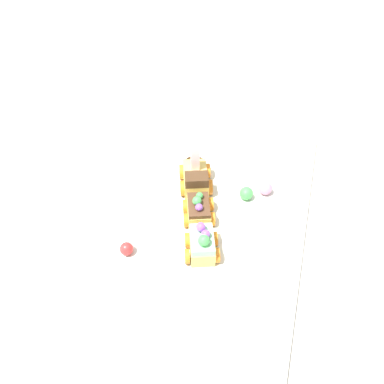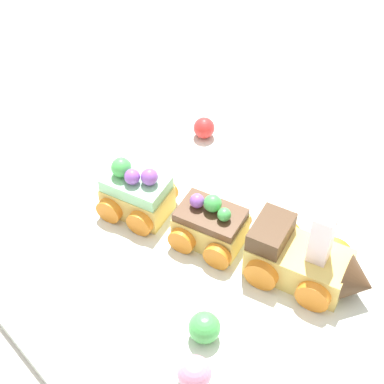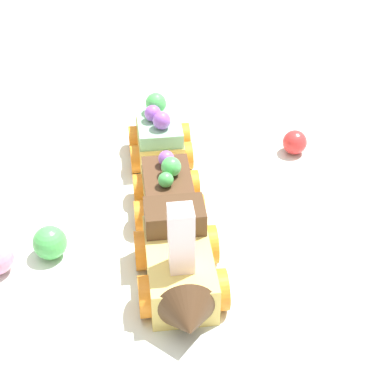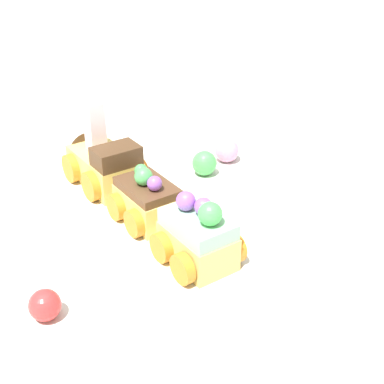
{
  "view_description": "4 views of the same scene",
  "coord_description": "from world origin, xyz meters",
  "px_view_note": "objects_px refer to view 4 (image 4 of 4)",
  "views": [
    {
      "loc": [
        -0.53,
        -0.13,
        0.62
      ],
      "look_at": [
        -0.0,
        0.03,
        0.05
      ],
      "focal_mm": 35.0,
      "sensor_mm": 36.0,
      "label": 1
    },
    {
      "loc": [
        0.29,
        -0.29,
        0.54
      ],
      "look_at": [
        -0.05,
        -0.0,
        0.08
      ],
      "focal_mm": 60.0,
      "sensor_mm": 36.0,
      "label": 2
    },
    {
      "loc": [
        0.43,
        0.14,
        0.41
      ],
      "look_at": [
        -0.02,
        0.04,
        0.05
      ],
      "focal_mm": 60.0,
      "sensor_mm": 36.0,
      "label": 3
    },
    {
      "loc": [
        -0.51,
        0.08,
        0.31
      ],
      "look_at": [
        -0.03,
        -0.04,
        0.04
      ],
      "focal_mm": 50.0,
      "sensor_mm": 36.0,
      "label": 4
    }
  ],
  "objects_px": {
    "cake_car_chocolate": "(148,201)",
    "gumball_pink": "(227,150)",
    "cake_train_locomotive": "(101,161)",
    "gumball_green": "(204,163)",
    "gumball_red": "(45,305)",
    "cake_car_mint": "(198,238)"
  },
  "relations": [
    {
      "from": "cake_train_locomotive",
      "to": "cake_car_mint",
      "type": "height_order",
      "value": "cake_train_locomotive"
    },
    {
      "from": "cake_car_chocolate",
      "to": "gumball_pink",
      "type": "xyz_separation_m",
      "value": [
        0.11,
        -0.12,
        -0.01
      ]
    },
    {
      "from": "cake_car_mint",
      "to": "gumball_green",
      "type": "bearing_deg",
      "value": -38.01
    },
    {
      "from": "cake_train_locomotive",
      "to": "cake_car_chocolate",
      "type": "distance_m",
      "value": 0.11
    },
    {
      "from": "cake_car_mint",
      "to": "gumball_pink",
      "type": "height_order",
      "value": "cake_car_mint"
    },
    {
      "from": "gumball_red",
      "to": "gumball_pink",
      "type": "height_order",
      "value": "gumball_pink"
    },
    {
      "from": "cake_car_chocolate",
      "to": "gumball_red",
      "type": "height_order",
      "value": "cake_car_chocolate"
    },
    {
      "from": "gumball_green",
      "to": "gumball_red",
      "type": "bearing_deg",
      "value": 138.06
    },
    {
      "from": "gumball_red",
      "to": "cake_train_locomotive",
      "type": "bearing_deg",
      "value": -16.83
    },
    {
      "from": "cake_car_chocolate",
      "to": "gumball_red",
      "type": "relative_size",
      "value": 3.24
    },
    {
      "from": "cake_train_locomotive",
      "to": "cake_car_chocolate",
      "type": "height_order",
      "value": "cake_train_locomotive"
    },
    {
      "from": "cake_train_locomotive",
      "to": "gumball_green",
      "type": "relative_size",
      "value": 4.41
    },
    {
      "from": "gumball_green",
      "to": "gumball_red",
      "type": "xyz_separation_m",
      "value": [
        -0.21,
        0.19,
        -0.0
      ]
    },
    {
      "from": "gumball_red",
      "to": "cake_car_mint",
      "type": "bearing_deg",
      "value": -72.17
    },
    {
      "from": "cake_car_chocolate",
      "to": "gumball_green",
      "type": "height_order",
      "value": "cake_car_chocolate"
    },
    {
      "from": "cake_train_locomotive",
      "to": "gumball_red",
      "type": "distance_m",
      "value": 0.24
    },
    {
      "from": "gumball_pink",
      "to": "cake_train_locomotive",
      "type": "bearing_deg",
      "value": 94.5
    },
    {
      "from": "gumball_pink",
      "to": "cake_car_chocolate",
      "type": "bearing_deg",
      "value": 132.84
    },
    {
      "from": "gumball_red",
      "to": "gumball_pink",
      "type": "xyz_separation_m",
      "value": [
        0.24,
        -0.23,
        0.0
      ]
    },
    {
      "from": "cake_car_chocolate",
      "to": "cake_train_locomotive",
      "type": "bearing_deg",
      "value": -0.05
    },
    {
      "from": "cake_car_chocolate",
      "to": "cake_car_mint",
      "type": "relative_size",
      "value": 1.0
    },
    {
      "from": "cake_car_chocolate",
      "to": "gumball_pink",
      "type": "height_order",
      "value": "cake_car_chocolate"
    }
  ]
}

